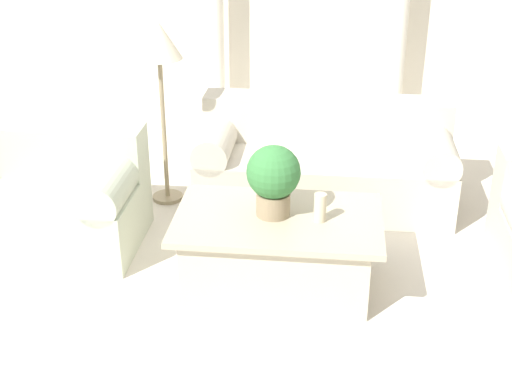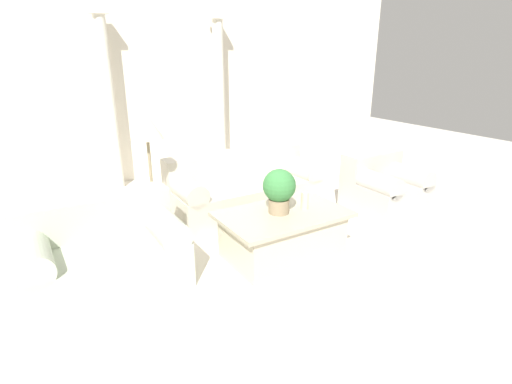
{
  "view_description": "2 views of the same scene",
  "coord_description": "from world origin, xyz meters",
  "views": [
    {
      "loc": [
        0.37,
        -4.24,
        2.56
      ],
      "look_at": [
        -0.11,
        0.01,
        0.5
      ],
      "focal_mm": 50.0,
      "sensor_mm": 36.0,
      "label": 1
    },
    {
      "loc": [
        -2.15,
        -3.39,
        2.06
      ],
      "look_at": [
        -0.08,
        -0.01,
        0.66
      ],
      "focal_mm": 28.0,
      "sensor_mm": 36.0,
      "label": 2
    }
  ],
  "objects": [
    {
      "name": "pillar_candle",
      "position": [
        0.32,
        -0.33,
        0.58
      ],
      "size": [
        0.08,
        0.08,
        0.18
      ],
      "color": "beige",
      "rests_on": "coffee_table"
    },
    {
      "name": "sofa_long",
      "position": [
        0.33,
        0.97,
        0.33
      ],
      "size": [
        1.97,
        0.85,
        0.8
      ],
      "color": "beige",
      "rests_on": "ground_plane"
    },
    {
      "name": "loveseat",
      "position": [
        -1.64,
        0.1,
        0.34
      ],
      "size": [
        1.38,
        0.85,
        0.8
      ],
      "color": "beige",
      "rests_on": "ground_plane"
    },
    {
      "name": "ground_plane",
      "position": [
        0.0,
        0.0,
        0.0
      ],
      "size": [
        16.0,
        16.0,
        0.0
      ],
      "primitive_type": "plane",
      "color": "silver"
    },
    {
      "name": "coffee_table",
      "position": [
        0.06,
        -0.31,
        0.25
      ],
      "size": [
        1.3,
        0.83,
        0.49
      ],
      "color": "beige",
      "rests_on": "ground_plane"
    },
    {
      "name": "potted_plant",
      "position": [
        0.03,
        -0.28,
        0.75
      ],
      "size": [
        0.34,
        0.34,
        0.46
      ],
      "color": "#937F60",
      "rests_on": "coffee_table"
    },
    {
      "name": "floor_lamp",
      "position": [
        -0.93,
        0.84,
        1.22
      ],
      "size": [
        0.35,
        0.35,
        1.45
      ],
      "color": "gray",
      "rests_on": "ground_plane"
    }
  ]
}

